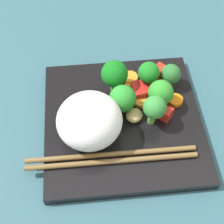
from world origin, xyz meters
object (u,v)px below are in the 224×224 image
object	(u,v)px
broccoli_floret_1	(125,99)
carrot_slice_5	(128,99)
square_plate	(123,122)
chopstick_pair	(112,158)
rice_mound	(89,121)

from	to	relation	value
broccoli_floret_1	carrot_slice_5	bearing A→B (deg)	158.46
square_plate	chopstick_pair	world-z (taller)	chopstick_pair
rice_mound	carrot_slice_5	distance (cm)	9.47
rice_mound	chopstick_pair	world-z (taller)	rice_mound
broccoli_floret_1	carrot_slice_5	distance (cm)	3.54
rice_mound	chopstick_pair	size ratio (longest dim) A/B	0.38
carrot_slice_5	broccoli_floret_1	bearing A→B (deg)	-21.54
rice_mound	chopstick_pair	distance (cm)	6.27
broccoli_floret_1	chopstick_pair	distance (cm)	9.34
chopstick_pair	rice_mound	bearing A→B (deg)	122.06
square_plate	broccoli_floret_1	xyz separation A→B (cm)	(-1.58, 0.32, 3.95)
broccoli_floret_1	carrot_slice_5	xyz separation A→B (cm)	(-2.05, 0.81, -2.78)
carrot_slice_5	chopstick_pair	distance (cm)	11.11
square_plate	rice_mound	distance (cm)	7.36
rice_mound	square_plate	bearing A→B (deg)	117.03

